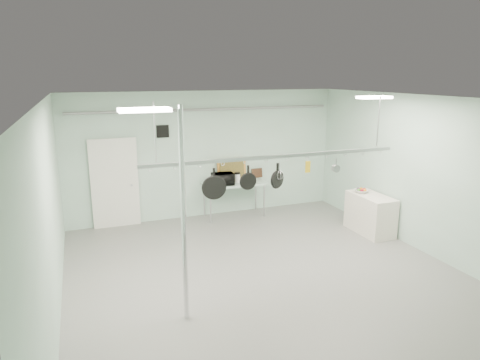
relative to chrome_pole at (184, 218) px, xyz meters
name	(u,v)px	position (x,y,z in m)	size (l,w,h in m)	color
floor	(272,281)	(1.70, 0.60, -1.60)	(8.00, 8.00, 0.00)	gray
ceiling	(275,100)	(1.70, 0.60, 1.59)	(7.00, 8.00, 0.02)	silver
back_wall	(207,155)	(1.70, 4.59, 0.00)	(7.00, 0.02, 3.20)	silver
right_wall	(433,178)	(5.19, 0.60, 0.00)	(0.02, 8.00, 3.20)	silver
door	(115,184)	(-0.60, 4.54, -0.55)	(1.10, 0.10, 2.20)	silver
wall_vent	(163,131)	(0.60, 4.57, 0.65)	(0.30, 0.04, 0.30)	black
conduit_pipe	(207,109)	(1.70, 4.50, 1.15)	(0.07, 0.07, 6.60)	gray
chrome_pole	(184,218)	(0.00, 0.00, 0.00)	(0.08, 0.08, 3.20)	silver
prep_table	(234,185)	(2.30, 4.20, -0.77)	(1.60, 0.70, 0.91)	#A2BEB2
side_cabinet	(370,214)	(4.85, 2.00, -1.15)	(0.60, 1.20, 0.90)	silver
pot_rack	(277,155)	(1.90, 0.90, 0.63)	(4.80, 0.06, 1.00)	#B7B7BC
light_panel_left	(145,110)	(-0.50, -0.20, 1.56)	(0.65, 0.30, 0.05)	white
light_panel_right	(374,97)	(4.10, 1.20, 1.56)	(0.65, 0.30, 0.05)	white
microwave	(223,179)	(1.96, 4.10, -0.55)	(0.54, 0.36, 0.30)	black
coffee_canister	(237,178)	(2.39, 4.21, -0.59)	(0.14, 0.14, 0.22)	white
painting_large	(232,169)	(2.34, 4.50, -0.41)	(0.78, 0.05, 0.58)	orange
painting_small	(257,173)	(3.06, 4.50, -0.57)	(0.30, 0.04, 0.25)	#351F12
fruit_bowl	(361,191)	(4.76, 2.26, -0.66)	(0.33, 0.33, 0.08)	silver
skillet_left	(214,184)	(0.74, 0.90, 0.21)	(0.41, 0.06, 0.55)	black
skillet_mid	(248,177)	(1.36, 0.90, 0.28)	(0.30, 0.06, 0.41)	black
skillet_right	(277,176)	(1.91, 0.90, 0.25)	(0.33, 0.06, 0.46)	black
whisk	(279,171)	(1.95, 0.90, 0.33)	(0.16, 0.16, 0.30)	#A3A4A7
grater	(308,167)	(2.52, 0.90, 0.37)	(0.09, 0.02, 0.23)	orange
saucepan	(336,165)	(3.11, 0.90, 0.35)	(0.14, 0.09, 0.26)	#B1B2B6
fruit_cluster	(362,189)	(4.76, 2.26, -0.62)	(0.24, 0.24, 0.09)	#B31027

